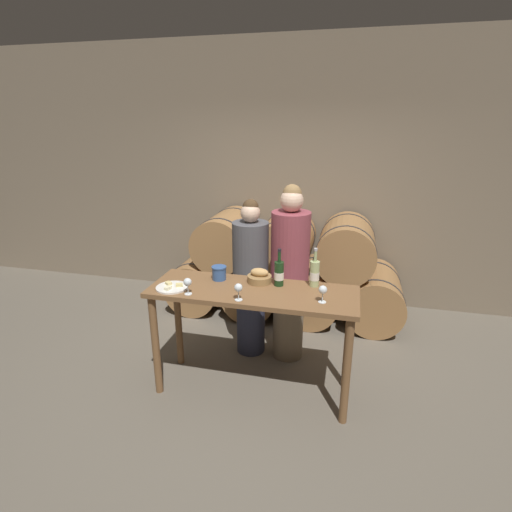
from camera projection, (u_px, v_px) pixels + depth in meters
name	position (u px, v px, depth m)	size (l,w,h in m)	color
ground_plane	(253.00, 388.00, 3.55)	(10.00, 10.00, 0.00)	#665E51
stone_wall_back	(294.00, 176.00, 4.99)	(10.00, 0.12, 3.20)	#7F705B
barrel_stack	(284.00, 269.00, 4.80)	(2.78, 0.90, 1.23)	#9E7042
tasting_table	(253.00, 307.00, 3.29)	(1.70, 0.58, 0.96)	brown
person_left	(251.00, 279.00, 3.90)	(0.35, 0.35, 1.58)	#2D334C
person_right	(290.00, 274.00, 3.78)	(0.36, 0.36, 1.73)	#756651
wine_bottle_red	(279.00, 273.00, 3.29)	(0.08, 0.08, 0.32)	#193819
wine_bottle_white	(315.00, 273.00, 3.28)	(0.08, 0.08, 0.33)	#ADBC7F
blue_crock	(219.00, 272.00, 3.43)	(0.13, 0.13, 0.12)	#335693
bread_basket	(259.00, 277.00, 3.37)	(0.21, 0.21, 0.12)	olive
cheese_plate	(172.00, 287.00, 3.26)	(0.26, 0.26, 0.04)	white
wine_glass_far_left	(188.00, 283.00, 3.12)	(0.06, 0.06, 0.14)	white
wine_glass_left	(238.00, 288.00, 3.02)	(0.06, 0.06, 0.14)	white
wine_glass_center	(323.00, 290.00, 2.98)	(0.06, 0.06, 0.14)	white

